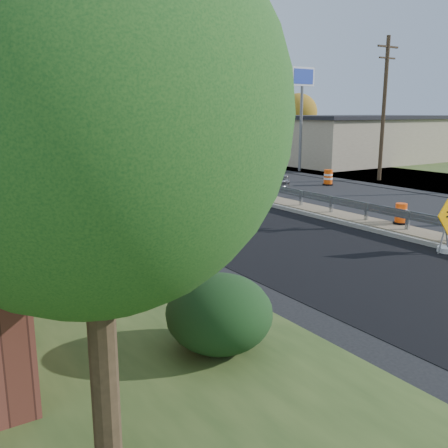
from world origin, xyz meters
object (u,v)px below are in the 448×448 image
caution_sign (448,237)px  barrel_median_mid (244,182)px  barrel_shoulder_near (328,178)px  barrel_median_near (401,214)px  barrel_median_far (156,167)px  barrel_shoulder_far (187,155)px  car_silver (253,173)px  car_dark_far (121,150)px

caution_sign → barrel_median_mid: bearing=80.4°
caution_sign → barrel_shoulder_near: size_ratio=2.09×
barrel_median_near → barrel_median_far: bearing=92.6°
barrel_shoulder_near → barrel_shoulder_far: (1.33, 21.10, -0.06)m
car_silver → car_dark_far: bearing=79.1°
caution_sign → barrel_shoulder_far: 35.89m
barrel_shoulder_near → barrel_median_far: bearing=126.7°
barrel_median_near → barrel_median_mid: 10.77m
barrel_median_far → barrel_median_mid: bearing=-84.5°
caution_sign → barrel_median_near: size_ratio=2.52×
barrel_median_far → car_silver: (3.14, -7.65, 0.13)m
barrel_median_mid → car_dark_far: (3.62, 27.95, 0.00)m
barrel_median_near → caution_sign: bearing=-115.6°
barrel_median_far → car_silver: 8.27m
barrel_median_near → car_silver: (2.20, 12.83, 0.22)m
barrel_median_near → car_silver: 13.02m
car_dark_far → barrel_median_mid: bearing=81.9°
barrel_median_near → barrel_median_far: barrel_median_far is taller
caution_sign → barrel_median_mid: caution_sign is taller
caution_sign → barrel_median_far: size_ratio=2.09×
barrel_median_far → barrel_shoulder_near: 12.37m
barrel_median_mid → barrel_median_far: bearing=95.5°
caution_sign → barrel_median_near: caution_sign is taller
car_dark_far → barrel_median_near: bearing=83.9°
barrel_shoulder_far → barrel_shoulder_near: bearing=-93.6°
barrel_shoulder_far → car_silver: size_ratio=0.17×
barrel_shoulder_near → barrel_median_near: bearing=-121.4°
barrel_median_far → barrel_median_near: bearing=-87.4°
barrel_median_far → barrel_shoulder_near: barrel_median_far is taller
barrel_shoulder_near → car_silver: car_silver is taller
barrel_median_near → barrel_shoulder_near: size_ratio=0.83×
barrel_median_mid → car_dark_far: bearing=82.6°
caution_sign → barrel_shoulder_near: (7.90, 13.58, -0.05)m
barrel_shoulder_near → barrel_shoulder_far: 21.14m
car_silver → caution_sign: bearing=-110.8°
caution_sign → barrel_median_far: bearing=85.2°
barrel_median_mid → caution_sign: bearing=-96.0°
barrel_shoulder_far → car_silver: (-5.58, -18.83, 0.43)m
barrel_median_far → car_dark_far: 18.80m
caution_sign → car_silver: (3.65, 15.85, 0.31)m
barrel_median_mid → car_silver: bearing=43.1°
barrel_median_mid → barrel_shoulder_far: (7.78, 20.89, -0.24)m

